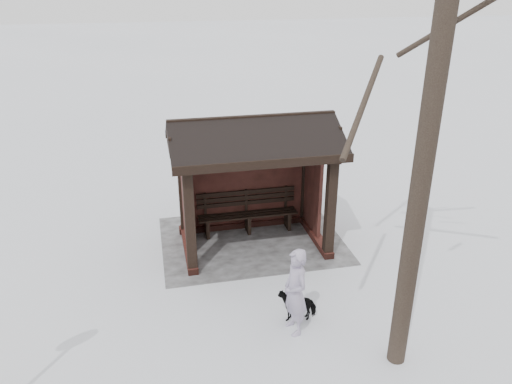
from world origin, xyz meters
TOP-DOWN VIEW (x-y plane):
  - ground at (0.00, 0.00)m, footprint 120.00×120.00m
  - trampled_patch at (0.00, -0.20)m, footprint 4.20×3.20m
  - bus_shelter at (0.00, -0.16)m, footprint 3.60×2.40m
  - pedestrian at (-0.07, 3.15)m, footprint 0.49×0.65m
  - dog at (-0.23, 2.80)m, footprint 0.69×0.34m

SIDE VIEW (x-z plane):
  - ground at x=0.00m, z-range 0.00..0.00m
  - trampled_patch at x=0.00m, z-range 0.00..0.02m
  - dog at x=-0.23m, z-range 0.00..0.57m
  - pedestrian at x=-0.07m, z-range 0.00..1.62m
  - bus_shelter at x=0.00m, z-range 0.62..3.71m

